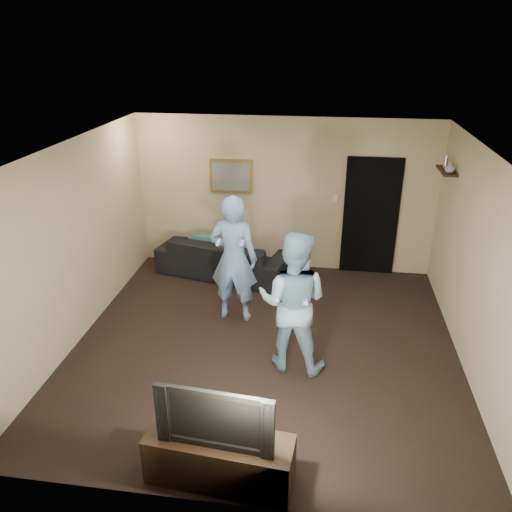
% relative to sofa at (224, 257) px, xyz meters
% --- Properties ---
extents(ground, '(5.00, 5.00, 0.00)m').
position_rel_sofa_xyz_m(ground, '(0.96, -2.01, -0.32)').
color(ground, black).
rests_on(ground, ground).
extents(ceiling, '(5.00, 5.00, 0.04)m').
position_rel_sofa_xyz_m(ceiling, '(0.96, -2.01, 2.28)').
color(ceiling, silver).
rests_on(ceiling, wall_back).
extents(wall_back, '(5.00, 0.04, 2.60)m').
position_rel_sofa_xyz_m(wall_back, '(0.96, 0.49, 0.98)').
color(wall_back, tan).
rests_on(wall_back, ground).
extents(wall_front, '(5.00, 0.04, 2.60)m').
position_rel_sofa_xyz_m(wall_front, '(0.96, -4.51, 0.98)').
color(wall_front, tan).
rests_on(wall_front, ground).
extents(wall_left, '(0.04, 5.00, 2.60)m').
position_rel_sofa_xyz_m(wall_left, '(-1.54, -2.01, 0.98)').
color(wall_left, tan).
rests_on(wall_left, ground).
extents(wall_right, '(0.04, 5.00, 2.60)m').
position_rel_sofa_xyz_m(wall_right, '(3.46, -2.01, 0.98)').
color(wall_right, tan).
rests_on(wall_right, ground).
extents(sofa, '(2.36, 1.36, 0.65)m').
position_rel_sofa_xyz_m(sofa, '(0.00, 0.00, 0.00)').
color(sofa, black).
rests_on(sofa, ground).
extents(throw_pillow, '(0.43, 0.16, 0.42)m').
position_rel_sofa_xyz_m(throw_pillow, '(-0.30, 0.00, 0.16)').
color(throw_pillow, '#1C5447').
rests_on(throw_pillow, sofa).
extents(painting_frame, '(0.72, 0.05, 0.57)m').
position_rel_sofa_xyz_m(painting_frame, '(0.06, 0.46, 1.28)').
color(painting_frame, olive).
rests_on(painting_frame, wall_back).
extents(painting_canvas, '(0.62, 0.01, 0.47)m').
position_rel_sofa_xyz_m(painting_canvas, '(0.06, 0.44, 1.28)').
color(painting_canvas, slate).
rests_on(painting_canvas, painting_frame).
extents(doorway, '(0.90, 0.06, 2.00)m').
position_rel_sofa_xyz_m(doorway, '(2.41, 0.46, 0.68)').
color(doorway, black).
rests_on(doorway, ground).
extents(light_switch, '(0.08, 0.02, 0.12)m').
position_rel_sofa_xyz_m(light_switch, '(1.81, 0.46, 0.98)').
color(light_switch, silver).
rests_on(light_switch, wall_back).
extents(wall_shelf, '(0.20, 0.60, 0.03)m').
position_rel_sofa_xyz_m(wall_shelf, '(3.35, -0.21, 1.67)').
color(wall_shelf, black).
rests_on(wall_shelf, wall_right).
extents(shelf_vase, '(0.14, 0.14, 0.14)m').
position_rel_sofa_xyz_m(shelf_vase, '(3.35, -0.37, 1.75)').
color(shelf_vase, '#AFAFB4').
rests_on(shelf_vase, wall_shelf).
extents(shelf_figurine, '(0.06, 0.06, 0.18)m').
position_rel_sofa_xyz_m(shelf_figurine, '(3.35, -0.08, 1.77)').
color(shelf_figurine, silver).
rests_on(shelf_figurine, wall_shelf).
extents(tv_console, '(1.38, 0.55, 0.48)m').
position_rel_sofa_xyz_m(tv_console, '(0.83, -4.25, -0.07)').
color(tv_console, black).
rests_on(tv_console, ground).
extents(television, '(1.06, 0.23, 0.61)m').
position_rel_sofa_xyz_m(television, '(0.83, -4.25, 0.47)').
color(television, black).
rests_on(television, tv_console).
extents(wii_player_left, '(0.71, 0.54, 1.85)m').
position_rel_sofa_xyz_m(wii_player_left, '(0.43, -1.36, 0.60)').
color(wii_player_left, '#7799CE').
rests_on(wii_player_left, ground).
extents(wii_player_right, '(0.95, 0.79, 1.77)m').
position_rel_sofa_xyz_m(wii_player_right, '(1.34, -2.39, 0.56)').
color(wii_player_right, '#8FB6D0').
rests_on(wii_player_right, ground).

